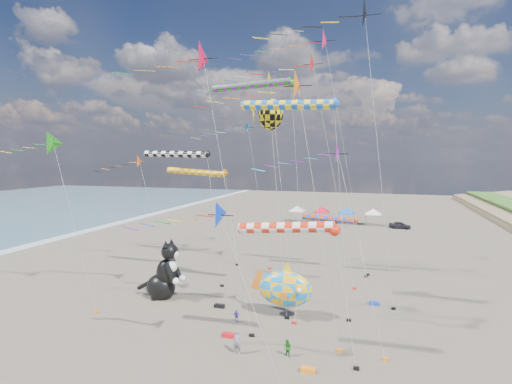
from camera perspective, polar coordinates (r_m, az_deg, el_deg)
The scene contains 29 objects.
delta_kite_0 at distance 48.48m, azimuth -16.46°, elevation 3.69°, with size 8.13×1.55×13.60m.
delta_kite_1 at distance 26.75m, azimuth 9.46°, elevation 4.68°, with size 9.09×1.65×14.47m.
delta_kite_2 at distance 24.03m, azimuth -8.72°, elevation -4.10°, with size 10.85×1.84×10.86m.
delta_kite_3 at distance 27.73m, azimuth 5.76°, elevation 14.44°, with size 9.61×2.14×19.30m.
delta_kite_4 at distance 42.16m, azimuth 6.32°, elevation 17.30°, with size 13.62×2.28×23.79m.
delta_kite_5 at distance 31.21m, azimuth -9.46°, elevation 17.57°, with size 14.01×2.51×21.73m.
delta_kite_6 at distance 47.19m, azimuth 9.38°, elevation 20.49°, with size 15.28×2.64×27.59m.
delta_kite_7 at distance 43.64m, azimuth -0.86°, elevation 15.38°, with size 13.12×2.24×22.65m.
delta_kite_8 at distance 39.00m, azimuth -27.89°, elevation 5.73°, with size 12.25×2.20×15.65m.
delta_kite_9 at distance 38.07m, azimuth 13.74°, elevation 23.67°, with size 13.28×3.04×27.34m.
delta_kite_10 at distance 47.89m, azimuth -2.87°, elevation 8.72°, with size 9.80×1.69×17.71m.
windsock_0 at distance 33.26m, azimuth 5.10°, elevation 12.20°, with size 9.37×0.85×18.01m.
windsock_1 at distance 42.28m, azimuth -11.00°, elevation 5.22°, with size 8.88×0.69×13.98m.
windsock_2 at distance 25.77m, azimuth 5.07°, elevation -5.23°, with size 7.94×0.75×9.21m.
windsock_3 at distance 46.60m, azimuth 10.79°, elevation -3.86°, with size 7.69×0.71×6.60m.
windsock_4 at distance 43.24m, azimuth -0.18°, elevation 14.93°, with size 10.34×0.81×21.26m.
windsock_5 at distance 50.16m, azimuth -8.16°, elevation 2.77°, with size 9.55×0.79×11.84m.
angelfish_kite at distance 34.64m, azimuth 1.76°, elevation 10.77°, with size 3.74×3.02×18.28m.
cat_inflatable at distance 39.17m, azimuth -13.07°, elevation -10.64°, with size 4.23×2.12×5.72m, color black, non-canonical shape.
fish_inflatable at distance 34.02m, azimuth 4.06°, elevation -13.59°, with size 6.17×3.24×4.83m.
person_adult at distance 28.92m, azimuth -2.67°, elevation -20.64°, with size 0.61×0.40×1.68m, color gray.
child_green at distance 28.72m, azimuth 4.52°, elevation -21.39°, with size 0.58×0.45×1.19m, color #1F771D.
child_blue at distance 33.92m, azimuth -2.83°, elevation -17.26°, with size 0.58×0.24×0.98m, color #3730BC.
kite_bag_0 at distance 36.99m, azimuth -5.25°, elevation -15.90°, with size 0.90×0.44×0.30m, color black.
kite_bag_1 at distance 31.55m, azimuth -3.99°, elevation -19.73°, with size 0.90×0.44×0.30m, color red.
kite_bag_2 at distance 38.92m, azimuth 16.54°, elevation -15.01°, with size 0.90×0.44×0.30m, color blue.
kite_bag_3 at distance 27.36m, azimuth 7.45°, elevation -23.91°, with size 0.90×0.44×0.30m, color orange.
tent_row at distance 80.96m, azimuth 11.09°, elevation -2.26°, with size 19.20×4.20×3.80m.
parked_car at distance 79.00m, azimuth 19.87°, elevation -4.48°, with size 1.55×3.86×1.32m, color #26262D.
Camera 1 is at (9.91, -19.86, 13.40)m, focal length 28.00 mm.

